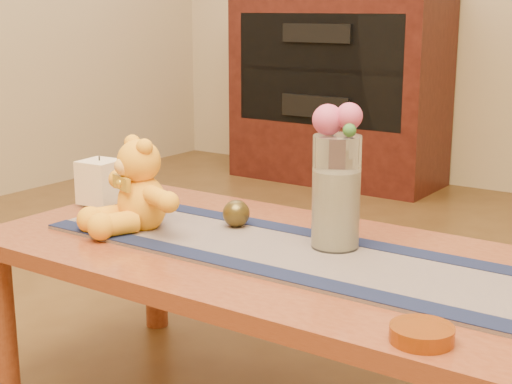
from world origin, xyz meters
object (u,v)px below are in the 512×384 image
Objects in this scene: glass_vase at (336,192)px; teddy_bear at (142,185)px; amber_dish at (422,334)px; bronze_ball at (236,213)px; pillar_candle at (100,182)px.

teddy_bear is at bearing -164.92° from glass_vase.
glass_vase is 2.38× the size of amber_dish.
amber_dish is (0.65, -0.36, -0.03)m from bronze_ball.
glass_vase is 0.52m from amber_dish.
teddy_bear reaches higher than pillar_candle.
teddy_bear is at bearing -23.02° from pillar_candle.
pillar_candle is at bearing -178.72° from glass_vase.
pillar_candle is at bearing 179.14° from teddy_bear.
teddy_bear is 0.25m from bronze_ball.
glass_vase reaches higher than amber_dish.
amber_dish is at bearing -28.87° from bronze_ball.
pillar_candle is (-0.26, 0.11, -0.05)m from teddy_bear.
bronze_ball is at bearing 151.13° from amber_dish.
bronze_ball is (0.19, 0.13, -0.07)m from teddy_bear.
pillar_candle is 0.75m from glass_vase.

